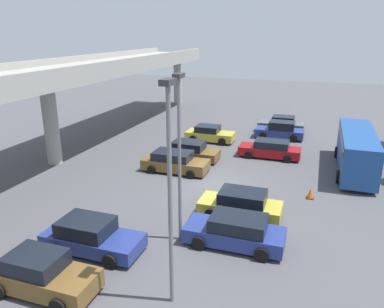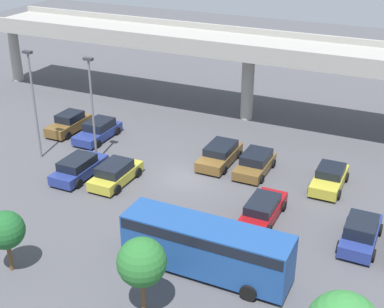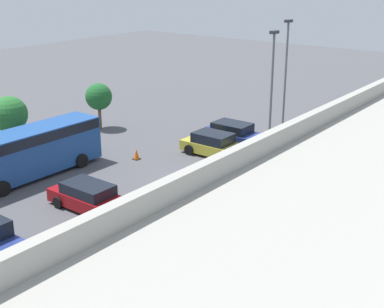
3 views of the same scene
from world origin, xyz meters
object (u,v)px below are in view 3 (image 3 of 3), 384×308
Objects in this scene: parked_car_1 at (332,141)px; parked_car_2 at (234,134)px; parked_car_3 at (214,145)px; traffic_cone at (136,154)px; tree_front_centre at (9,114)px; parked_car_4 at (248,193)px; parked_car_6 at (90,197)px; lamp_post_mid_lot at (286,68)px; parked_car_0 at (353,131)px; parked_car_7 at (136,255)px; tree_front_left at (99,97)px; shuttle_bus at (30,149)px; parked_car_5 at (212,210)px; lamp_post_near_aisle at (272,82)px.

parked_car_1 reaches higher than parked_car_2.
traffic_cone is (3.77, -3.58, -0.41)m from parked_car_3.
parked_car_3 is at bearing 128.42° from tree_front_centre.
traffic_cone is at bearing -9.89° from parked_car_4.
parked_car_6 is 0.58× the size of lamp_post_mid_lot.
lamp_post_mid_lot reaches higher than parked_car_0.
parked_car_1 is 6.71× the size of traffic_cone.
parked_car_7 is (19.31, -0.12, -0.02)m from parked_car_1.
parked_car_2 is 1.34× the size of tree_front_left.
lamp_post_mid_lot is 14.37m from tree_front_left.
parked_car_2 is 0.57× the size of lamp_post_mid_lot.
parked_car_3 is 11.79m from shuttle_bus.
parked_car_5 is 0.53× the size of lamp_post_near_aisle.
lamp_post_near_aisle reaches higher than traffic_cone.
lamp_post_mid_lot reaches higher than shuttle_bus.
lamp_post_mid_lot is at bearing 86.29° from parked_car_6.
lamp_post_near_aisle reaches higher than parked_car_2.
parked_car_6 is (13.81, 0.21, -0.04)m from parked_car_2.
parked_car_0 is at bearing -90.81° from parked_car_7.
lamp_post_mid_lot reaches higher than parked_car_2.
parked_car_1 is at bearing 42.92° from parked_car_3.
parked_car_2 is 11.04m from tree_front_left.
parked_car_1 is 5.86m from lamp_post_near_aisle.
traffic_cone is (9.30, -9.52, -0.39)m from parked_car_1.
parked_car_6 is 1.37× the size of tree_front_left.
lamp_post_near_aisle is at bearing 32.31° from parked_car_1.
parked_car_7 is 1.25× the size of tree_front_left.
parked_car_4 is 6.84× the size of traffic_cone.
parked_car_5 is at bearing 89.42° from parked_car_1.
parked_car_5 is at bearing 85.38° from parked_car_4.
parked_car_1 is 8.11m from parked_car_3.
shuttle_bus is at bearing -17.87° from parked_car_7.
tree_front_centre is (11.58, -12.85, -1.86)m from lamp_post_near_aisle.
parked_car_1 is 17.53m from parked_car_6.
parked_car_5 is at bearing 89.93° from tree_front_centre.
lamp_post_near_aisle is (-17.03, -3.48, 4.04)m from parked_car_7.
parked_car_5 is at bearing 16.60° from lamp_post_near_aisle.
parked_car_1 is at bearing 22.67° from parked_car_2.
tree_front_centre reaches higher than parked_car_5.
tree_front_centre is at bearing -141.58° from parked_car_3.
lamp_post_near_aisle is (-8.70, -3.69, 4.02)m from parked_car_4.
tree_front_left is 0.87× the size of tree_front_centre.
traffic_cone is at bearing 51.98° from parked_car_0.
tree_front_centre is 5.85× the size of traffic_cone.
parked_car_0 is 15.79m from traffic_cone.
lamp_post_near_aisle reaches higher than parked_car_1.
parked_car_7 is at bearing 43.21° from traffic_cone.
parked_car_2 is at bearing 41.62° from parked_car_0.
shuttle_bus is (1.47, -12.24, 1.04)m from parked_car_5.
parked_car_0 is at bearing -93.70° from parked_car_1.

